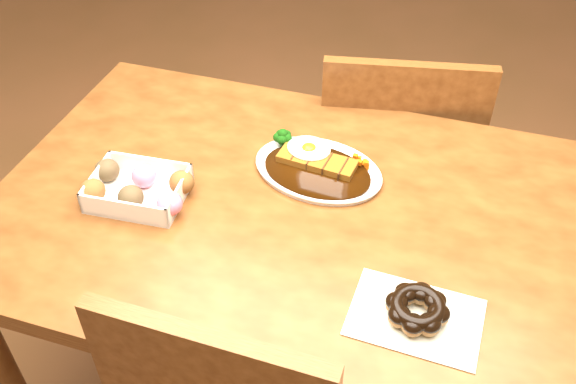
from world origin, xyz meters
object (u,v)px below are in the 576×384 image
(katsu_curry_plate, at_px, (317,166))
(donut_box, at_px, (138,188))
(chair_far, at_px, (393,164))
(table, at_px, (292,242))
(pon_de_ring, at_px, (417,310))

(katsu_curry_plate, relative_size, donut_box, 1.39)
(donut_box, bearing_deg, chair_far, 54.22)
(table, bearing_deg, donut_box, -167.86)
(katsu_curry_plate, height_order, donut_box, katsu_curry_plate)
(pon_de_ring, bearing_deg, chair_far, 101.22)
(chair_far, height_order, katsu_curry_plate, chair_far)
(pon_de_ring, bearing_deg, table, 144.61)
(table, relative_size, donut_box, 5.53)
(chair_far, xyz_separation_m, katsu_curry_plate, (-0.12, -0.41, 0.29))
(chair_far, bearing_deg, table, 65.27)
(katsu_curry_plate, distance_m, donut_box, 0.37)
(donut_box, bearing_deg, katsu_curry_plate, 30.65)
(donut_box, xyz_separation_m, pon_de_ring, (0.58, -0.13, -0.00))
(chair_far, relative_size, katsu_curry_plate, 2.88)
(katsu_curry_plate, height_order, pon_de_ring, katsu_curry_plate)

